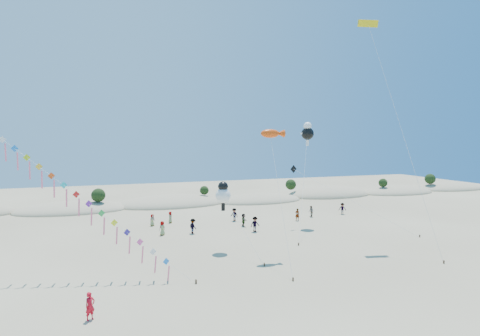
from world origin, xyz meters
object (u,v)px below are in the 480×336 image
Objects in this scene: parafoil_kite at (369,28)px; flyer_foreground at (90,306)px; kite_train at (22,155)px; fish_kite at (273,134)px.

flyer_foreground is at bearing -157.76° from parafoil_kite.
parafoil_kite reaches higher than flyer_foreground.
kite_train reaches higher than flyer_foreground.
parafoil_kite reaches higher than kite_train.
kite_train reaches higher than fish_kite.
parafoil_kite is 39.93m from flyer_foreground.
kite_train is 13.76× the size of flyer_foreground.
fish_kite reaches higher than flyer_foreground.
flyer_foreground is at bearing -150.00° from fish_kite.
fish_kite is (22.39, -1.20, 1.86)m from kite_train.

